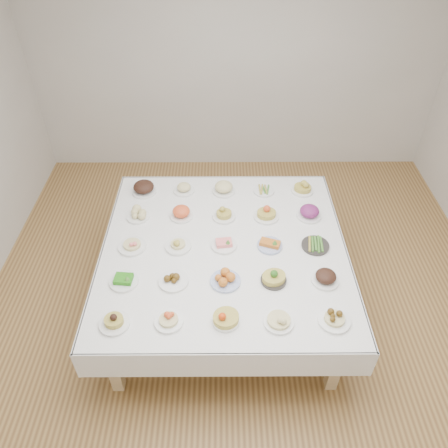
{
  "coord_description": "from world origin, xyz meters",
  "views": [
    {
      "loc": [
        -0.18,
        -2.66,
        3.36
      ],
      "look_at": [
        -0.17,
        0.18,
        0.88
      ],
      "focal_mm": 35.0,
      "sensor_mm": 36.0,
      "label": 1
    }
  ],
  "objects_px": {
    "display_table": "(224,253)",
    "dish_0": "(114,320)",
    "dish_24": "(303,186)",
    "dish_12": "(224,243)"
  },
  "relations": [
    {
      "from": "display_table",
      "to": "dish_0",
      "type": "bearing_deg",
      "value": -134.84
    },
    {
      "from": "dish_24",
      "to": "dish_12",
      "type": "bearing_deg",
      "value": -135.29
    },
    {
      "from": "dish_12",
      "to": "dish_24",
      "type": "relative_size",
      "value": 1.0
    },
    {
      "from": "dish_0",
      "to": "dish_24",
      "type": "relative_size",
      "value": 1.0
    },
    {
      "from": "dish_0",
      "to": "dish_12",
      "type": "height_order",
      "value": "dish_0"
    },
    {
      "from": "dish_12",
      "to": "dish_24",
      "type": "distance_m",
      "value": 1.1
    },
    {
      "from": "display_table",
      "to": "dish_0",
      "type": "relative_size",
      "value": 9.6
    },
    {
      "from": "dish_0",
      "to": "dish_12",
      "type": "xyz_separation_m",
      "value": [
        0.79,
        0.81,
        -0.02
      ]
    },
    {
      "from": "dish_0",
      "to": "dish_24",
      "type": "bearing_deg",
      "value": 45.13
    },
    {
      "from": "display_table",
      "to": "dish_12",
      "type": "height_order",
      "value": "dish_12"
    }
  ]
}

